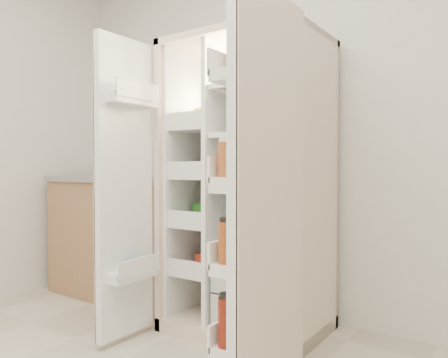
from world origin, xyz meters
The scene contains 5 objects.
wall_back centered at (0.00, 2.00, 1.35)m, with size 4.00×0.02×2.70m, color white.
refrigerator centered at (-0.11, 1.65, 0.74)m, with size 0.92×0.70×1.80m.
freezer_door centered at (-0.63, 1.05, 0.89)m, with size 0.15×0.40×1.72m.
fridge_door centered at (0.35, 0.96, 0.87)m, with size 0.17×0.58×1.72m.
kitchen_counter centered at (-1.27, 1.69, 0.47)m, with size 1.30×0.69×0.95m.
Camera 1 is at (1.25, -0.65, 1.01)m, focal length 34.00 mm.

